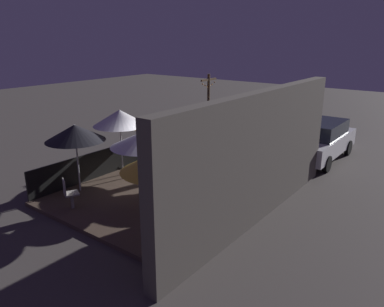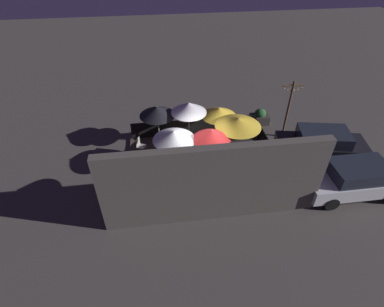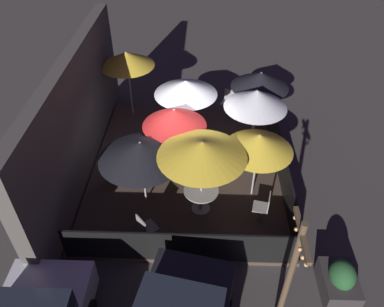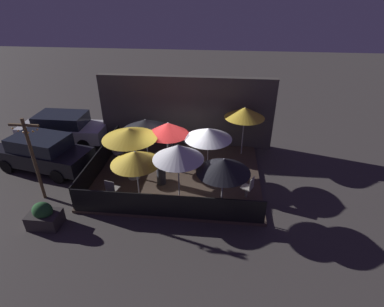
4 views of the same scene
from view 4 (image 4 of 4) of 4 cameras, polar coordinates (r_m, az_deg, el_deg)
ground_plane at (r=13.27m, az=-2.67°, el=-4.28°), size 60.00×60.00×0.00m
patio_deck at (r=13.24m, az=-2.68°, el=-4.07°), size 7.06×5.73×0.12m
building_wall at (r=15.17m, az=-1.14°, el=7.91°), size 8.66×0.36×3.61m
fence_front at (r=10.68m, az=-4.95°, el=-9.94°), size 6.86×0.05×0.95m
fence_side_left at (r=13.86m, az=-17.15°, el=-1.23°), size 0.05×5.53×0.95m
patio_umbrella_0 at (r=12.17m, az=-11.83°, el=3.76°), size 2.22×2.22×2.31m
patio_umbrella_1 at (r=12.55m, az=-4.60°, el=4.77°), size 1.77×1.77×2.29m
patio_umbrella_2 at (r=12.17m, az=3.11°, el=3.82°), size 1.96×1.96×2.22m
patio_umbrella_3 at (r=10.11m, az=6.02°, el=-2.29°), size 1.87×1.87×2.20m
patio_umbrella_4 at (r=14.03m, az=10.03°, el=7.69°), size 1.86×1.86×2.40m
patio_umbrella_5 at (r=13.57m, az=-8.85°, el=5.42°), size 2.21×2.21×2.06m
patio_umbrella_6 at (r=10.35m, az=-2.66°, el=0.29°), size 1.82×1.82×2.47m
patio_umbrella_7 at (r=10.89m, az=-10.74°, el=-0.75°), size 1.82×1.82×2.10m
dining_table_0 at (r=12.89m, az=-11.15°, el=-2.38°), size 0.93×0.93×0.70m
dining_table_1 at (r=13.21m, az=-4.36°, el=-0.98°), size 0.97×0.97×0.71m
patio_chair_0 at (r=11.71m, az=10.72°, el=-6.25°), size 0.54×0.54×0.92m
patio_chair_1 at (r=11.77m, az=-14.99°, el=-6.53°), size 0.48×0.48×0.94m
patio_chair_2 at (r=14.35m, az=-14.08°, el=0.47°), size 0.56×0.56×0.92m
patron_0 at (r=12.35m, az=-5.91°, el=-3.56°), size 0.39×0.39×1.21m
patron_1 at (r=14.67m, az=-4.21°, el=2.01°), size 0.37×0.37×1.12m
planter_box at (r=11.68m, az=-26.34°, el=-10.66°), size 1.07×0.75×0.97m
light_post at (r=12.40m, az=-28.06°, el=-0.37°), size 1.10×0.12×3.37m
parked_car_0 at (r=14.96m, az=-26.66°, el=0.25°), size 4.61×2.52×1.62m
parked_car_1 at (r=17.10m, az=-23.32°, el=4.51°), size 4.46×1.81×1.62m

